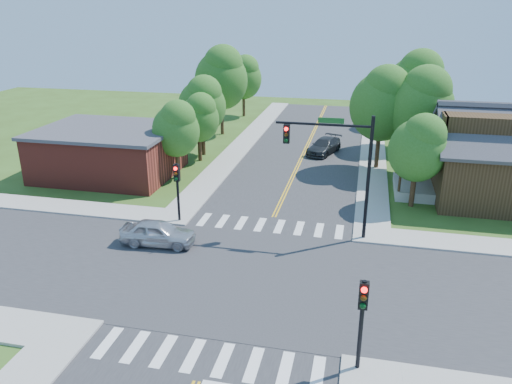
% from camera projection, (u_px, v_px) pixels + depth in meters
% --- Properties ---
extents(ground, '(100.00, 100.00, 0.00)m').
position_uv_depth(ground, '(246.00, 277.00, 24.75)').
color(ground, '#334E18').
rests_on(ground, ground).
extents(road_ns, '(10.00, 90.00, 0.04)m').
position_uv_depth(road_ns, '(246.00, 277.00, 24.74)').
color(road_ns, '#2D2D30').
rests_on(road_ns, ground).
extents(road_ew, '(90.00, 10.00, 0.04)m').
position_uv_depth(road_ew, '(246.00, 277.00, 24.74)').
color(road_ew, '#2D2D30').
rests_on(road_ew, ground).
extents(intersection_patch, '(10.20, 10.20, 0.06)m').
position_uv_depth(intersection_patch, '(246.00, 277.00, 24.75)').
color(intersection_patch, '#2D2D30').
rests_on(intersection_patch, ground).
extents(sidewalk_ne, '(40.00, 40.00, 0.14)m').
position_uv_depth(sidewalk_ne, '(510.00, 191.00, 35.95)').
color(sidewalk_ne, '#9E9B93').
rests_on(sidewalk_ne, ground).
extents(sidewalk_nw, '(40.00, 40.00, 0.14)m').
position_uv_depth(sidewalk_nw, '(109.00, 162.00, 42.36)').
color(sidewalk_nw, '#9E9B93').
rests_on(sidewalk_nw, ground).
extents(crosswalk_north, '(8.85, 2.00, 0.01)m').
position_uv_depth(crosswalk_north, '(270.00, 225.00, 30.39)').
color(crosswalk_north, white).
rests_on(crosswalk_north, ground).
extents(crosswalk_south, '(8.85, 2.00, 0.01)m').
position_uv_depth(crosswalk_south, '(208.00, 358.00, 19.08)').
color(crosswalk_south, white).
rests_on(crosswalk_south, ground).
extents(centerline, '(0.30, 90.00, 0.01)m').
position_uv_depth(centerline, '(246.00, 276.00, 24.73)').
color(centerline, yellow).
rests_on(centerline, ground).
extents(signal_mast_ne, '(5.30, 0.42, 7.20)m').
position_uv_depth(signal_mast_ne, '(339.00, 157.00, 27.33)').
color(signal_mast_ne, black).
rests_on(signal_mast_ne, ground).
extents(signal_pole_se, '(0.34, 0.42, 3.80)m').
position_uv_depth(signal_pole_se, '(362.00, 309.00, 17.54)').
color(signal_pole_se, black).
rests_on(signal_pole_se, ground).
extents(signal_pole_nw, '(0.34, 0.42, 3.80)m').
position_uv_depth(signal_pole_nw, '(177.00, 182.00, 30.02)').
color(signal_pole_nw, black).
rests_on(signal_pole_nw, ground).
extents(building_nw, '(10.40, 8.40, 3.73)m').
position_uv_depth(building_nw, '(109.00, 151.00, 39.00)').
color(building_nw, maroon).
rests_on(building_nw, ground).
extents(tree_e_a, '(3.73, 3.54, 6.34)m').
position_uv_depth(tree_e_a, '(419.00, 146.00, 31.88)').
color(tree_e_a, '#382314').
rests_on(tree_e_a, ground).
extents(tree_e_b, '(5.04, 4.79, 8.56)m').
position_uv_depth(tree_e_b, '(422.00, 104.00, 37.58)').
color(tree_e_b, '#382314').
rests_on(tree_e_b, ground).
extents(tree_e_c, '(5.35, 5.08, 9.09)m').
position_uv_depth(tree_e_c, '(417.00, 84.00, 44.45)').
color(tree_e_c, '#382314').
rests_on(tree_e_c, ground).
extents(tree_e_d, '(4.10, 3.90, 6.97)m').
position_uv_depth(tree_e_d, '(402.00, 85.00, 52.97)').
color(tree_e_d, '#382314').
rests_on(tree_e_d, ground).
extents(tree_w_a, '(3.61, 3.43, 6.13)m').
position_uv_depth(tree_w_a, '(176.00, 127.00, 37.32)').
color(tree_w_a, '#382314').
rests_on(tree_w_a, ground).
extents(tree_w_b, '(4.17, 3.96, 7.09)m').
position_uv_depth(tree_w_b, '(203.00, 103.00, 43.02)').
color(tree_w_b, '#382314').
rests_on(tree_w_b, ground).
extents(tree_w_c, '(5.31, 5.05, 9.03)m').
position_uv_depth(tree_w_c, '(222.00, 76.00, 49.53)').
color(tree_w_c, '#382314').
rests_on(tree_w_c, ground).
extents(tree_w_d, '(4.25, 4.04, 7.23)m').
position_uv_depth(tree_w_d, '(244.00, 76.00, 58.17)').
color(tree_w_d, '#382314').
rests_on(tree_w_d, ground).
extents(tree_house, '(4.96, 4.71, 8.43)m').
position_uv_depth(tree_house, '(383.00, 102.00, 38.88)').
color(tree_house, '#382314').
rests_on(tree_house, ground).
extents(tree_bldg, '(3.48, 3.30, 5.91)m').
position_uv_depth(tree_bldg, '(199.00, 116.00, 41.64)').
color(tree_bldg, '#382314').
rests_on(tree_bldg, ground).
extents(car_silver, '(2.16, 4.37, 1.42)m').
position_uv_depth(car_silver, '(158.00, 233.00, 27.82)').
color(car_silver, silver).
rests_on(car_silver, ground).
extents(car_dgrey, '(4.65, 5.76, 1.34)m').
position_uv_depth(car_dgrey, '(324.00, 146.00, 44.77)').
color(car_dgrey, '#2B2E30').
rests_on(car_dgrey, ground).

